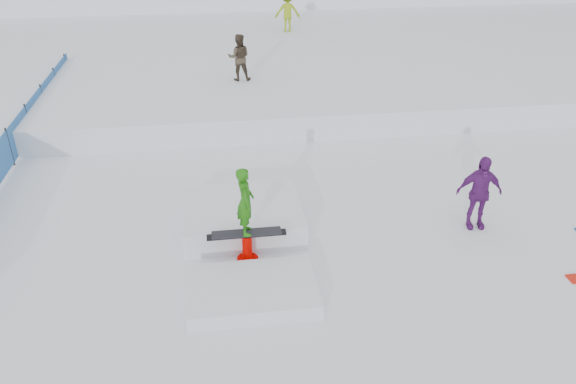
{
  "coord_description": "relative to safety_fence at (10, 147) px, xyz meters",
  "views": [
    {
      "loc": [
        -0.97,
        -8.3,
        6.79
      ],
      "look_at": [
        0.5,
        2.0,
        1.1
      ],
      "focal_mm": 35.0,
      "sensor_mm": 36.0,
      "label": 1
    }
  ],
  "objects": [
    {
      "name": "walker_ygreen",
      "position": [
        9.26,
        11.5,
        1.15
      ],
      "size": [
        1.2,
        0.73,
        1.81
      ],
      "primitive_type": "imported",
      "rotation": [
        0.0,
        0.0,
        3.09
      ],
      "color": "#8EAA17",
      "rests_on": "snow_midrise"
    },
    {
      "name": "jib_rail_feature",
      "position": [
        6.04,
        -4.83,
        -0.25
      ],
      "size": [
        2.6,
        4.4,
        2.11
      ],
      "color": "white",
      "rests_on": "ground"
    },
    {
      "name": "spectator_purple",
      "position": [
        11.22,
        -4.79,
        0.31
      ],
      "size": [
        1.05,
        0.53,
        1.73
      ],
      "primitive_type": "imported",
      "rotation": [
        0.0,
        0.0,
        -0.11
      ],
      "color": "#601E71",
      "rests_on": "ground"
    },
    {
      "name": "walker_olive",
      "position": [
        6.57,
        4.31,
        1.05
      ],
      "size": [
        0.82,
        0.66,
        1.59
      ],
      "primitive_type": "imported",
      "rotation": [
        0.0,
        0.0,
        3.07
      ],
      "color": "#3E3224",
      "rests_on": "snow_midrise"
    },
    {
      "name": "safety_fence",
      "position": [
        0.0,
        0.0,
        0.0
      ],
      "size": [
        0.05,
        16.0,
        1.1
      ],
      "color": "#2C63A5",
      "rests_on": "ground"
    },
    {
      "name": "snow_midrise",
      "position": [
        6.5,
        9.4,
        -0.15
      ],
      "size": [
        50.0,
        18.0,
        0.8
      ],
      "primitive_type": "cube",
      "color": "white",
      "rests_on": "ground"
    },
    {
      "name": "ground",
      "position": [
        6.5,
        -6.6,
        -0.55
      ],
      "size": [
        120.0,
        120.0,
        0.0
      ],
      "primitive_type": "plane",
      "color": "white"
    }
  ]
}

